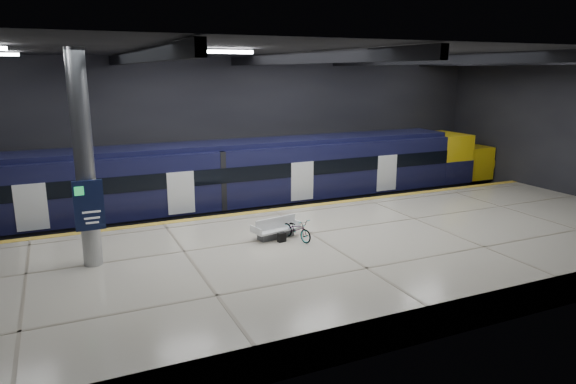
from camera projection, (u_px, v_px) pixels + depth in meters
ground at (300, 252)px, 21.22m from camera, size 30.00×30.00×0.00m
room_shell at (300, 112)px, 19.90m from camera, size 30.10×16.10×8.05m
platform at (329, 259)px, 18.88m from camera, size 30.00×11.00×1.10m
safety_strip at (274, 210)px, 23.40m from camera, size 30.00×0.40×0.01m
rails at (253, 216)px, 26.08m from camera, size 30.00×1.52×0.16m
train at (269, 177)px, 25.97m from camera, size 29.40×2.84×3.79m
bench at (276, 231)px, 19.47m from camera, size 1.93×1.09×0.80m
bicycle at (296, 229)px, 19.21m from camera, size 0.98×1.66×0.82m
pannier_bag at (282, 237)px, 19.02m from camera, size 0.33×0.23×0.35m
info_column at (85, 164)px, 16.07m from camera, size 0.90×0.78×6.90m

